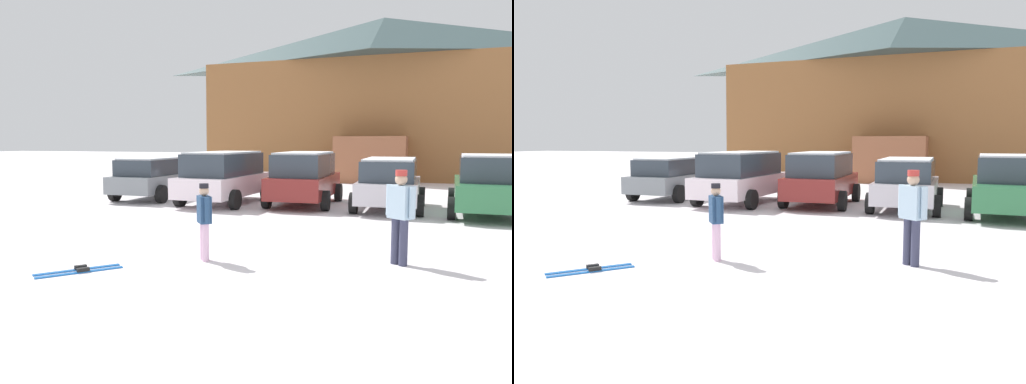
{
  "view_description": "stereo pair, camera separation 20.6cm",
  "coord_description": "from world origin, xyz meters",
  "views": [
    {
      "loc": [
        2.46,
        -4.94,
        2.17
      ],
      "look_at": [
        -1.18,
        5.56,
        1.03
      ],
      "focal_mm": 35.0,
      "sensor_mm": 36.0,
      "label": 1
    },
    {
      "loc": [
        2.66,
        -4.87,
        2.17
      ],
      "look_at": [
        -1.18,
        5.56,
        1.03
      ],
      "focal_mm": 35.0,
      "sensor_mm": 36.0,
      "label": 2
    }
  ],
  "objects": [
    {
      "name": "ground",
      "position": [
        0.0,
        0.0,
        0.0
      ],
      "size": [
        160.0,
        160.0,
        0.0
      ],
      "primitive_type": "plane",
      "color": "white"
    },
    {
      "name": "ski_lodge",
      "position": [
        -0.28,
        26.04,
        4.76
      ],
      "size": [
        20.43,
        10.04,
        9.39
      ],
      "color": "brown",
      "rests_on": "ground"
    },
    {
      "name": "parked_grey_wagon",
      "position": [
        -7.27,
        11.54,
        0.85
      ],
      "size": [
        2.15,
        4.21,
        1.55
      ],
      "color": "gray",
      "rests_on": "ground"
    },
    {
      "name": "parked_white_suv",
      "position": [
        -4.21,
        10.99,
        0.96
      ],
      "size": [
        2.37,
        4.52,
        1.8
      ],
      "color": "white",
      "rests_on": "ground"
    },
    {
      "name": "parked_maroon_van",
      "position": [
        -1.5,
        11.5,
        0.95
      ],
      "size": [
        2.19,
        4.23,
        1.79
      ],
      "color": "maroon",
      "rests_on": "ground"
    },
    {
      "name": "parked_silver_wagon",
      "position": [
        1.33,
        11.19,
        0.88
      ],
      "size": [
        2.11,
        4.06,
        1.63
      ],
      "color": "#BDB7C1",
      "rests_on": "ground"
    },
    {
      "name": "parked_green_coupe",
      "position": [
        4.16,
        10.99,
        0.89
      ],
      "size": [
        2.37,
        4.74,
        1.78
      ],
      "color": "#2F7445",
      "rests_on": "ground"
    },
    {
      "name": "skier_teen_in_navy_coat",
      "position": [
        -1.34,
        3.17,
        0.79
      ],
      "size": [
        0.37,
        0.43,
        1.41
      ],
      "color": "#DBAECD",
      "rests_on": "ground"
    },
    {
      "name": "skier_adult_in_blue_parka",
      "position": [
        2.02,
        4.0,
        0.94
      ],
      "size": [
        0.51,
        0.43,
        1.67
      ],
      "color": "#363851",
      "rests_on": "ground"
    },
    {
      "name": "pair_of_skis",
      "position": [
        -2.98,
        1.78,
        0.02
      ],
      "size": [
        1.12,
        1.26,
        0.08
      ],
      "color": "#165CB3",
      "rests_on": "ground"
    }
  ]
}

